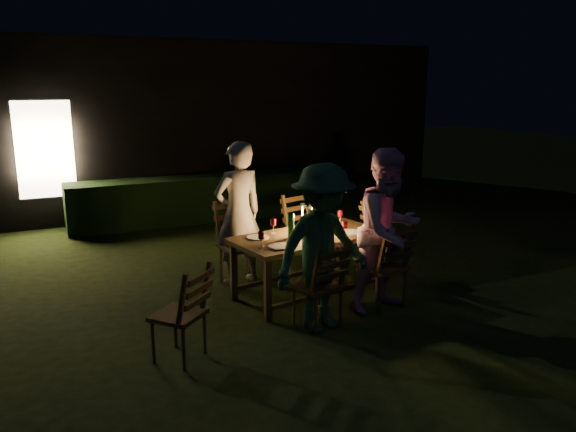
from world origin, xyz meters
name	(u,v)px	position (x,y,z in m)	size (l,w,h in m)	color
garden_envelope	(180,123)	(-0.01, 6.15, 1.58)	(40.00, 40.00, 3.20)	black
dining_table	(309,241)	(-0.22, -0.41, 0.65)	(1.87, 1.16, 0.73)	#51311B
chair_near_left	(319,300)	(-0.52, -1.24, 0.28)	(0.51, 0.53, 0.94)	#51311B
chair_near_right	(383,281)	(0.36, -1.08, 0.30)	(0.52, 0.55, 1.00)	#51311B
chair_far_left	(241,259)	(-0.80, 0.27, 0.32)	(0.56, 0.59, 1.06)	#51311B
chair_far_right	(306,246)	(0.19, 0.45, 0.31)	(0.58, 0.60, 1.03)	#51311B
chair_end	(384,252)	(0.99, -0.19, 0.30)	(0.52, 0.49, 1.00)	#51311B
chair_spare	(181,330)	(-1.97, -1.35, 0.28)	(0.60, 0.60, 0.92)	#51311B
person_house_side	(238,214)	(-0.81, 0.32, 0.88)	(0.64, 0.42, 1.76)	beige
person_opp_right	(389,231)	(0.37, -1.13, 0.88)	(0.86, 0.67, 1.77)	#C587B6
person_opp_left	(323,248)	(-0.51, -1.29, 0.84)	(1.09, 0.62, 1.68)	#2B5735
lantern	(310,220)	(-0.18, -0.35, 0.88)	(0.16, 0.16, 0.35)	white
plate_far_left	(258,237)	(-0.80, -0.29, 0.73)	(0.25, 0.25, 0.01)	white
plate_near_left	(280,246)	(-0.72, -0.72, 0.73)	(0.25, 0.25, 0.01)	white
plate_far_right	(327,225)	(0.19, -0.11, 0.73)	(0.25, 0.25, 0.01)	white
plate_near_right	(351,232)	(0.26, -0.54, 0.73)	(0.25, 0.25, 0.01)	white
wineglass_a	(273,226)	(-0.56, -0.18, 0.81)	(0.06, 0.06, 0.18)	#59070F
wineglass_b	(261,239)	(-0.90, -0.65, 0.81)	(0.06, 0.06, 0.18)	#59070F
wineglass_c	(345,229)	(0.13, -0.63, 0.81)	(0.06, 0.06, 0.18)	#59070F
wineglass_d	(340,217)	(0.36, -0.12, 0.81)	(0.06, 0.06, 0.18)	#59070F
wineglass_e	(318,234)	(-0.26, -0.72, 0.81)	(0.06, 0.06, 0.18)	silver
bottle_table	(291,226)	(-0.46, -0.45, 0.87)	(0.07, 0.07, 0.28)	#0F471E
napkin_left	(315,243)	(-0.31, -0.75, 0.73)	(0.18, 0.14, 0.01)	red
napkin_right	(362,233)	(0.38, -0.60, 0.73)	(0.18, 0.14, 0.01)	red
phone	(279,249)	(-0.77, -0.81, 0.73)	(0.14, 0.07, 0.01)	black
side_table	(325,197)	(1.13, 1.67, 0.67)	(0.56, 0.56, 0.76)	olive
ice_bucket	(326,185)	(1.13, 1.67, 0.87)	(0.30, 0.30, 0.22)	#A5A8AD
bottle_bucket_a	(324,182)	(1.08, 1.63, 0.92)	(0.07, 0.07, 0.32)	#0F471E
bottle_bucket_b	(327,181)	(1.18, 1.71, 0.92)	(0.07, 0.07, 0.32)	#0F471E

